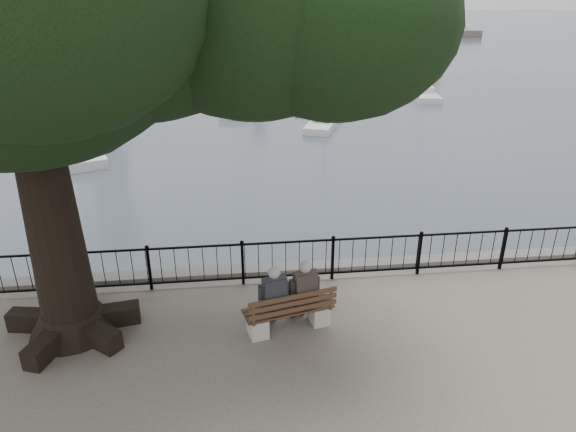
{
  "coord_description": "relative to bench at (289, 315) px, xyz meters",
  "views": [
    {
      "loc": [
        -1.13,
        -7.4,
        5.98
      ],
      "look_at": [
        0.0,
        2.5,
        1.6
      ],
      "focal_mm": 32.0,
      "sensor_mm": 36.0,
      "label": 1
    }
  ],
  "objects": [
    {
      "name": "harbor",
      "position": [
        0.18,
        2.27,
        -0.82
      ],
      "size": [
        260.0,
        260.0,
        1.2
      ],
      "color": "#545350",
      "rests_on": "ground"
    },
    {
      "name": "railing",
      "position": [
        0.18,
        1.77,
        0.24
      ],
      "size": [
        22.06,
        0.06,
        1.0
      ],
      "color": "black",
      "rests_on": "ground"
    },
    {
      "name": "bench",
      "position": [
        0.0,
        0.0,
        0.0
      ],
      "size": [
        1.8,
        0.9,
        0.91
      ],
      "color": "#A09E8F",
      "rests_on": "ground"
    },
    {
      "name": "person_left",
      "position": [
        -0.32,
        0.03,
        0.35
      ],
      "size": [
        0.52,
        0.77,
        1.44
      ],
      "color": "black",
      "rests_on": "ground"
    },
    {
      "name": "person_right",
      "position": [
        0.27,
        0.17,
        0.35
      ],
      "size": [
        0.52,
        0.77,
        1.44
      ],
      "color": "#2A221F",
      "rests_on": "ground"
    },
    {
      "name": "lion_monument",
      "position": [
        2.18,
        49.2,
        0.95
      ],
      "size": [
        6.13,
        6.13,
        9.01
      ],
      "color": "#545350",
      "rests_on": "ground"
    },
    {
      "name": "sailboat_a",
      "position": [
        -8.08,
        15.95,
        -0.98
      ],
      "size": [
        3.8,
        6.16,
        11.92
      ],
      "color": "silver",
      "rests_on": "ground"
    },
    {
      "name": "sailboat_b",
      "position": [
        -0.37,
        24.78,
        -0.98
      ],
      "size": [
        2.55,
        6.02,
        12.0
      ],
      "color": "silver",
      "rests_on": "ground"
    },
    {
      "name": "sailboat_c",
      "position": [
        4.31,
        20.05,
        -0.99
      ],
      "size": [
        3.05,
        5.06,
        10.42
      ],
      "color": "silver",
      "rests_on": "ground"
    },
    {
      "name": "sailboat_d",
      "position": [
        12.84,
        27.75,
        -1.04
      ],
      "size": [
        2.35,
        5.82,
        9.31
      ],
      "color": "silver",
      "rests_on": "ground"
    },
    {
      "name": "sailboat_e",
      "position": [
        -11.22,
        25.85,
        -0.96
      ],
      "size": [
        2.04,
        5.75,
        12.42
      ],
      "color": "silver",
      "rests_on": "ground"
    },
    {
      "name": "sailboat_f",
      "position": [
        0.41,
        33.55,
        -0.97
      ],
      "size": [
        3.27,
        6.1,
        12.54
      ],
      "color": "silver",
      "rests_on": "ground"
    },
    {
      "name": "sailboat_g",
      "position": [
        7.36,
        34.75,
        -1.02
      ],
      "size": [
        3.09,
        5.6,
        9.77
      ],
      "color": "silver",
      "rests_on": "ground"
    },
    {
      "name": "sailboat_h",
      "position": [
        -6.87,
        37.42,
        -0.96
      ],
      "size": [
        1.9,
        5.49,
        12.27
      ],
      "color": "silver",
      "rests_on": "ground"
    },
    {
      "name": "far_shore",
      "position": [
        25.72,
        78.73,
        2.68
      ],
      "size": [
        30.0,
        8.6,
        9.18
      ],
      "color": "#57514A",
      "rests_on": "ground"
    }
  ]
}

